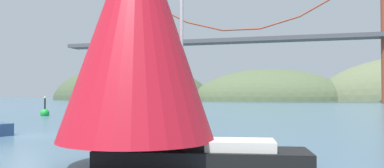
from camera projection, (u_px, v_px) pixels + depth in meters
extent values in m
plane|color=#426075|center=(26.00, 136.00, 24.59)|extent=(360.00, 360.00, 0.00)
ellipsoid|color=#4C5B3D|center=(268.00, 101.00, 153.25)|extent=(61.46, 44.00, 25.15)
ellipsoid|color=#425138|center=(130.00, 100.00, 169.35)|extent=(72.04, 44.00, 30.90)
cylinder|color=brown|center=(121.00, 41.00, 127.34)|extent=(2.80, 2.80, 40.65)
cube|color=#47474C|center=(241.00, 41.00, 116.55)|extent=(116.11, 6.00, 1.20)
cylinder|color=brown|center=(170.00, 14.00, 122.94)|extent=(11.68, 0.50, 6.58)
cylinder|color=brown|center=(204.00, 26.00, 119.75)|extent=(11.57, 0.50, 3.55)
cylinder|color=brown|center=(241.00, 29.00, 116.64)|extent=(11.44, 0.50, 0.50)
cylinder|color=brown|center=(280.00, 23.00, 113.61)|extent=(11.57, 0.50, 3.55)
cylinder|color=brown|center=(320.00, 5.00, 110.65)|extent=(11.68, 0.50, 6.58)
cube|color=black|center=(202.00, 158.00, 14.17)|extent=(8.00, 3.39, 0.68)
cube|color=beige|center=(240.00, 145.00, 14.02)|extent=(2.71, 2.05, 0.36)
cylinder|color=#B2B2B7|center=(182.00, 19.00, 14.40)|extent=(0.14, 0.14, 9.71)
cone|color=#B21423|center=(137.00, 25.00, 14.59)|extent=(6.71, 6.71, 8.69)
sphere|color=green|center=(45.00, 113.00, 47.72)|extent=(1.10, 1.10, 1.10)
cylinder|color=black|center=(45.00, 105.00, 47.75)|extent=(0.20, 0.20, 1.60)
sphere|color=#F2EA99|center=(45.00, 97.00, 47.77)|extent=(0.24, 0.24, 0.24)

